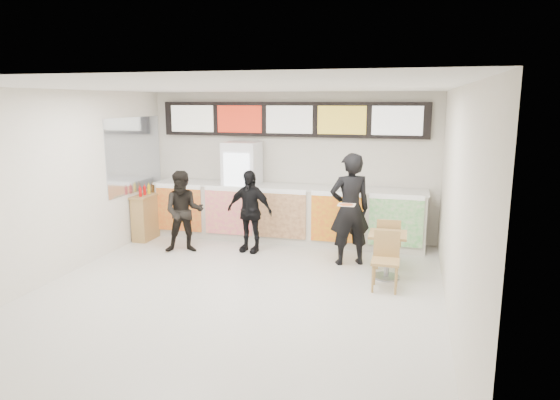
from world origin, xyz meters
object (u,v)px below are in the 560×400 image
at_px(customer_main, 350,209).
at_px(condiment_ledge, 147,216).
at_px(customer_mid, 249,211).
at_px(customer_left, 184,212).
at_px(service_counter, 286,213).
at_px(cafe_table, 387,247).
at_px(drinks_fridge, 242,190).

distance_m(customer_main, condiment_ledge, 4.33).
bearing_deg(customer_main, customer_mid, -32.55).
bearing_deg(condiment_ledge, customer_left, -29.84).
xyz_separation_m(service_counter, cafe_table, (2.12, -1.70, -0.06)).
bearing_deg(service_counter, customer_mid, -118.56).
distance_m(drinks_fridge, cafe_table, 3.54).
bearing_deg(service_counter, customer_left, -143.20).
relative_size(customer_main, cafe_table, 1.30).
xyz_separation_m(cafe_table, condiment_ledge, (-4.94, 1.13, -0.04)).
height_order(customer_main, cafe_table, customer_main).
height_order(service_counter, cafe_table, service_counter).
bearing_deg(customer_main, customer_left, -22.93).
relative_size(service_counter, cafe_table, 3.69).
relative_size(cafe_table, condiment_ledge, 1.36).
distance_m(customer_left, cafe_table, 3.82).
bearing_deg(customer_mid, cafe_table, -9.28).
height_order(customer_main, condiment_ledge, customer_main).
bearing_deg(customer_left, service_counter, 15.59).
bearing_deg(drinks_fridge, customer_mid, -63.21).
bearing_deg(condiment_ledge, cafe_table, -12.85).
height_order(drinks_fridge, customer_left, drinks_fridge).
relative_size(customer_main, customer_left, 1.26).
relative_size(drinks_fridge, customer_mid, 1.28).
height_order(customer_left, condiment_ledge, customer_left).
bearing_deg(customer_left, drinks_fridge, 38.85).
bearing_deg(cafe_table, customer_left, 172.48).
xyz_separation_m(drinks_fridge, condiment_ledge, (-1.88, -0.59, -0.53)).
xyz_separation_m(drinks_fridge, customer_left, (-0.72, -1.26, -0.23)).
relative_size(service_counter, customer_mid, 3.56).
relative_size(customer_left, customer_mid, 0.99).
height_order(customer_main, customer_left, customer_main).
bearing_deg(customer_main, drinks_fridge, -50.78).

